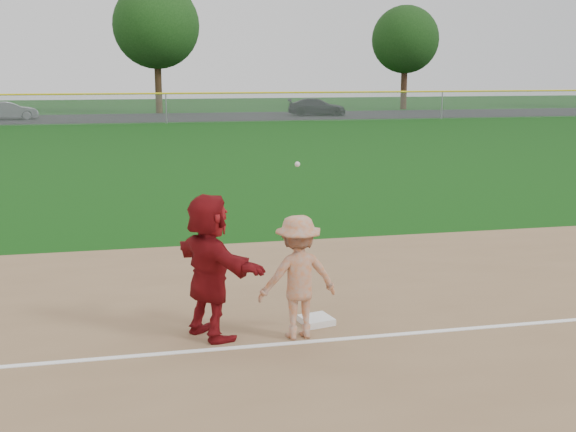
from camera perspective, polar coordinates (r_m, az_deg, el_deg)
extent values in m
plane|color=#0E3E0B|center=(10.73, 1.73, -8.40)|extent=(160.00, 160.00, 0.00)
cube|color=white|center=(10.00, 2.86, -9.79)|extent=(60.00, 0.10, 0.01)
cube|color=black|center=(55.95, -9.89, 7.69)|extent=(120.00, 10.00, 0.01)
cube|color=white|center=(10.63, 2.25, -8.23)|extent=(0.51, 0.51, 0.10)
imported|color=maroon|center=(9.89, -6.22, -3.97)|extent=(1.39, 1.93, 2.02)
imported|color=#515358|center=(56.38, -21.16, 7.77)|extent=(4.09, 2.23, 1.28)
imported|color=black|center=(57.29, 2.29, 8.60)|extent=(4.88, 2.82, 1.33)
imported|color=#9E9EA1|center=(9.87, 0.79, -4.84)|extent=(1.16, 0.74, 1.71)
sphere|color=silver|center=(9.86, 0.75, 4.11)|extent=(0.07, 0.07, 0.07)
plane|color=#999EA0|center=(49.91, -9.60, 8.38)|extent=(110.00, 0.00, 110.00)
cylinder|color=yellow|center=(49.87, -9.64, 9.53)|extent=(110.00, 0.12, 0.12)
cylinder|color=gray|center=(49.91, -9.60, 8.38)|extent=(0.08, 0.08, 2.00)
cylinder|color=gray|center=(54.68, 12.06, 8.56)|extent=(0.08, 0.08, 2.00)
cylinder|color=#322312|center=(61.35, -10.20, 9.92)|extent=(0.56, 0.56, 4.10)
sphere|color=#143811|center=(61.42, -10.37, 14.61)|extent=(7.00, 7.00, 7.00)
cylinder|color=#331D12|center=(67.22, 9.14, 9.89)|extent=(0.56, 0.56, 3.64)
sphere|color=black|center=(67.24, 9.26, 13.61)|extent=(6.00, 6.00, 6.00)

